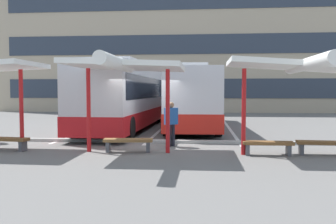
{
  "coord_description": "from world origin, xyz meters",
  "views": [
    {
      "loc": [
        2.2,
        -13.82,
        2.04
      ],
      "look_at": [
        0.67,
        2.47,
        1.11
      ],
      "focal_mm": 39.11,
      "sensor_mm": 36.0,
      "label": 1
    }
  ],
  "objects_px": {
    "coach_bus_1": "(192,99)",
    "bench_3": "(268,145)",
    "bench_4": "(324,145)",
    "waiting_passenger_0": "(171,121)",
    "waiting_shelter_2": "(300,68)",
    "coach_bus_0": "(127,97)",
    "bench_2": "(128,142)",
    "bench_1": "(4,141)",
    "waiting_shelter_1": "(126,67)"
  },
  "relations": [
    {
      "from": "coach_bus_1",
      "to": "bench_3",
      "type": "relative_size",
      "value": 7.3
    },
    {
      "from": "bench_4",
      "to": "waiting_passenger_0",
      "type": "height_order",
      "value": "waiting_passenger_0"
    },
    {
      "from": "coach_bus_1",
      "to": "waiting_shelter_2",
      "type": "height_order",
      "value": "coach_bus_1"
    },
    {
      "from": "bench_4",
      "to": "coach_bus_0",
      "type": "bearing_deg",
      "value": 136.5
    },
    {
      "from": "coach_bus_0",
      "to": "bench_4",
      "type": "bearing_deg",
      "value": -43.5
    },
    {
      "from": "bench_2",
      "to": "bench_3",
      "type": "relative_size",
      "value": 1.06
    },
    {
      "from": "waiting_shelter_2",
      "to": "waiting_passenger_0",
      "type": "bearing_deg",
      "value": 156.24
    },
    {
      "from": "bench_3",
      "to": "bench_4",
      "type": "height_order",
      "value": "same"
    },
    {
      "from": "bench_4",
      "to": "bench_1",
      "type": "bearing_deg",
      "value": -179.54
    },
    {
      "from": "bench_3",
      "to": "bench_4",
      "type": "xyz_separation_m",
      "value": [
        1.8,
        0.21,
        0.0
      ]
    },
    {
      "from": "bench_3",
      "to": "waiting_shelter_1",
      "type": "bearing_deg",
      "value": -178.88
    },
    {
      "from": "bench_2",
      "to": "waiting_passenger_0",
      "type": "bearing_deg",
      "value": 46.65
    },
    {
      "from": "bench_2",
      "to": "waiting_shelter_2",
      "type": "xyz_separation_m",
      "value": [
        5.46,
        -0.41,
        2.44
      ]
    },
    {
      "from": "waiting_shelter_1",
      "to": "waiting_shelter_2",
      "type": "relative_size",
      "value": 1.11
    },
    {
      "from": "waiting_shelter_2",
      "to": "bench_4",
      "type": "xyz_separation_m",
      "value": [
        0.9,
        0.4,
        -2.43
      ]
    },
    {
      "from": "bench_1",
      "to": "bench_2",
      "type": "bearing_deg",
      "value": 1.34
    },
    {
      "from": "coach_bus_1",
      "to": "bench_4",
      "type": "distance_m",
      "value": 9.83
    },
    {
      "from": "waiting_shelter_2",
      "to": "bench_1",
      "type": "bearing_deg",
      "value": 178.17
    },
    {
      "from": "coach_bus_1",
      "to": "waiting_passenger_0",
      "type": "distance_m",
      "value": 7.31
    },
    {
      "from": "waiting_shelter_2",
      "to": "bench_4",
      "type": "distance_m",
      "value": 2.63
    },
    {
      "from": "coach_bus_0",
      "to": "waiting_shelter_1",
      "type": "distance_m",
      "value": 8.06
    },
    {
      "from": "bench_1",
      "to": "waiting_shelter_1",
      "type": "distance_m",
      "value": 4.98
    },
    {
      "from": "bench_3",
      "to": "bench_4",
      "type": "distance_m",
      "value": 1.81
    },
    {
      "from": "bench_1",
      "to": "coach_bus_0",
      "type": "bearing_deg",
      "value": 70.22
    },
    {
      "from": "bench_1",
      "to": "bench_3",
      "type": "height_order",
      "value": "same"
    },
    {
      "from": "bench_3",
      "to": "waiting_passenger_0",
      "type": "height_order",
      "value": "waiting_passenger_0"
    },
    {
      "from": "bench_2",
      "to": "bench_4",
      "type": "bearing_deg",
      "value": -0.13
    },
    {
      "from": "waiting_shelter_1",
      "to": "bench_3",
      "type": "xyz_separation_m",
      "value": [
        4.56,
        0.09,
        -2.49
      ]
    },
    {
      "from": "bench_1",
      "to": "waiting_shelter_2",
      "type": "distance_m",
      "value": 10.07
    },
    {
      "from": "coach_bus_0",
      "to": "bench_1",
      "type": "relative_size",
      "value": 7.0
    },
    {
      "from": "bench_4",
      "to": "waiting_passenger_0",
      "type": "bearing_deg",
      "value": 164.22
    },
    {
      "from": "coach_bus_1",
      "to": "waiting_shelter_2",
      "type": "distance_m",
      "value": 9.82
    },
    {
      "from": "waiting_shelter_1",
      "to": "bench_1",
      "type": "bearing_deg",
      "value": 177.15
    },
    {
      "from": "coach_bus_0",
      "to": "waiting_passenger_0",
      "type": "xyz_separation_m",
      "value": [
        2.9,
        -6.11,
        -0.75
      ]
    },
    {
      "from": "coach_bus_1",
      "to": "bench_3",
      "type": "xyz_separation_m",
      "value": [
        2.64,
        -8.9,
        -1.25
      ]
    },
    {
      "from": "bench_2",
      "to": "coach_bus_1",
      "type": "bearing_deg",
      "value": 77.53
    },
    {
      "from": "waiting_shelter_1",
      "to": "bench_3",
      "type": "distance_m",
      "value": 5.19
    },
    {
      "from": "waiting_shelter_1",
      "to": "waiting_passenger_0",
      "type": "relative_size",
      "value": 3.03
    },
    {
      "from": "coach_bus_0",
      "to": "bench_1",
      "type": "distance_m",
      "value": 8.21
    },
    {
      "from": "coach_bus_1",
      "to": "bench_1",
      "type": "relative_size",
      "value": 6.52
    },
    {
      "from": "waiting_passenger_0",
      "to": "bench_2",
      "type": "bearing_deg",
      "value": -133.35
    },
    {
      "from": "coach_bus_0",
      "to": "bench_2",
      "type": "bearing_deg",
      "value": -78.17
    },
    {
      "from": "coach_bus_0",
      "to": "bench_4",
      "type": "height_order",
      "value": "coach_bus_0"
    },
    {
      "from": "waiting_shelter_2",
      "to": "waiting_passenger_0",
      "type": "relative_size",
      "value": 2.73
    },
    {
      "from": "coach_bus_0",
      "to": "bench_1",
      "type": "xyz_separation_m",
      "value": [
        -2.74,
        -7.61,
        -1.37
      ]
    },
    {
      "from": "bench_2",
      "to": "bench_4",
      "type": "xyz_separation_m",
      "value": [
        6.36,
        -0.01,
        0.0
      ]
    },
    {
      "from": "bench_2",
      "to": "bench_4",
      "type": "distance_m",
      "value": 6.36
    },
    {
      "from": "bench_2",
      "to": "bench_4",
      "type": "relative_size",
      "value": 0.97
    },
    {
      "from": "coach_bus_0",
      "to": "bench_3",
      "type": "distance_m",
      "value": 9.97
    },
    {
      "from": "bench_2",
      "to": "bench_4",
      "type": "height_order",
      "value": "same"
    }
  ]
}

